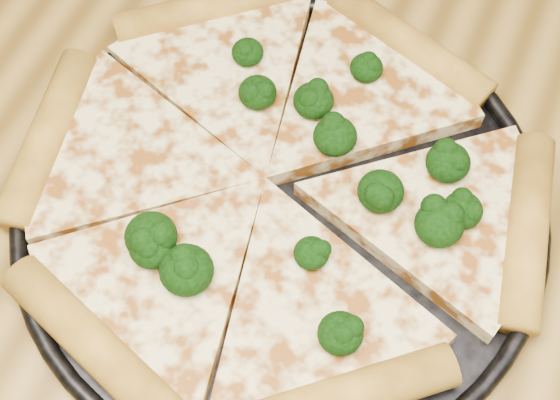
% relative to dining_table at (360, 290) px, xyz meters
% --- Properties ---
extents(dining_table, '(1.20, 0.90, 0.75)m').
position_rel_dining_table_xyz_m(dining_table, '(0.00, 0.00, 0.00)').
color(dining_table, olive).
rests_on(dining_table, ground).
extents(pizza_pan, '(0.34, 0.34, 0.02)m').
position_rel_dining_table_xyz_m(pizza_pan, '(-0.06, -0.01, 0.10)').
color(pizza_pan, black).
rests_on(pizza_pan, dining_table).
extents(pizza, '(0.36, 0.34, 0.03)m').
position_rel_dining_table_xyz_m(pizza, '(-0.07, 0.00, 0.11)').
color(pizza, '#F2DF94').
rests_on(pizza, pizza_pan).
extents(broccoli_florets, '(0.19, 0.21, 0.02)m').
position_rel_dining_table_xyz_m(broccoli_florets, '(-0.05, -0.00, 0.12)').
color(broccoli_florets, black).
rests_on(broccoli_florets, pizza).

